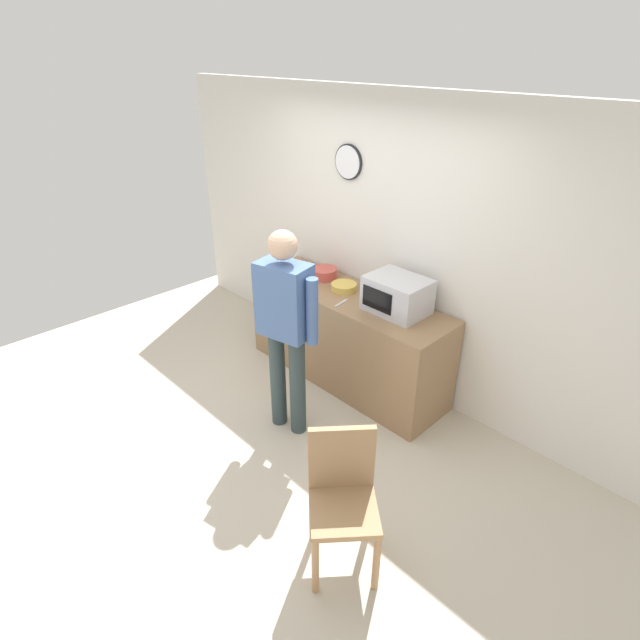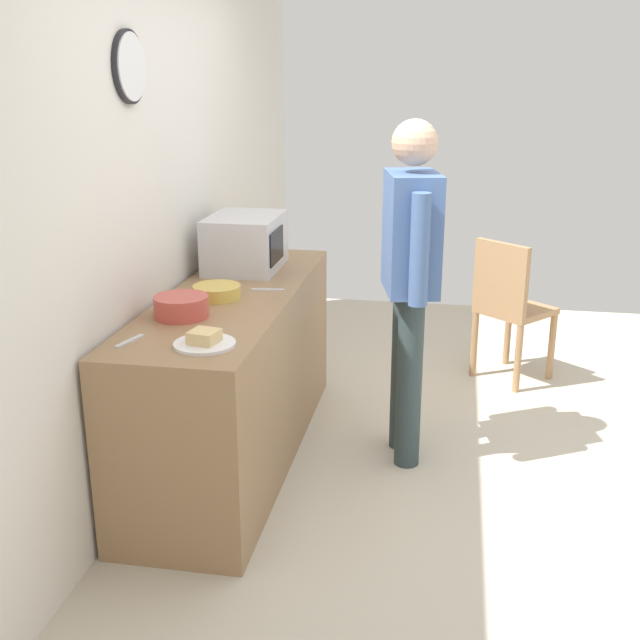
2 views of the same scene
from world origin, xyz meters
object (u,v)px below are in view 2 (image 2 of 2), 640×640
Objects in this scene: sandwich_plate at (204,341)px; cereal_bowl at (181,307)px; fork_utensil at (130,341)px; microwave at (245,242)px; person_standing at (410,268)px; spoon_utensil at (268,290)px; salad_bowl at (217,292)px; wooden_chair at (509,304)px.

sandwich_plate is 1.03× the size of cereal_bowl.
cereal_bowl is 1.45× the size of fork_utensil.
microwave is 0.29× the size of person_standing.
spoon_utensil is (-0.42, -0.23, -0.15)m from microwave.
salad_bowl is 1.39× the size of spoon_utensil.
wooden_chair is at bearing -46.61° from salad_bowl.
cereal_bowl reaches higher than fork_utensil.
salad_bowl is at bearing -13.20° from fork_utensil.
salad_bowl is 0.96× the size of cereal_bowl.
fork_utensil is (-0.01, 0.32, -0.02)m from sandwich_plate.
fork_utensil is at bearing 173.48° from microwave.
cereal_bowl is 0.26× the size of wooden_chair.
microwave is at bearing -3.15° from cereal_bowl.
spoon_utensil is at bearing -23.55° from fork_utensil.
salad_bowl is at bearing -178.63° from microwave.
cereal_bowl reaches higher than salad_bowl.
sandwich_plate is at bearing -166.83° from salad_bowl.
microwave is at bearing 69.85° from person_standing.
person_standing is 1.39m from wooden_chair.
cereal_bowl is (0.35, 0.22, 0.03)m from sandwich_plate.
wooden_chair reaches higher than fork_utensil.
cereal_bowl is 1.45× the size of spoon_utensil.
cereal_bowl is at bearing 176.85° from microwave.
fork_utensil is at bearing 91.20° from sandwich_plate.
person_standing is (-0.34, -0.94, -0.02)m from microwave.
microwave is at bearing 7.73° from sandwich_plate.
microwave is 2.94× the size of spoon_utensil.
spoon_utensil is (0.17, -0.21, -0.03)m from salad_bowl.
wooden_chair is (1.17, -0.58, -0.50)m from person_standing.
sandwich_plate reaches higher than fork_utensil.
cereal_bowl is 1.14m from person_standing.
cereal_bowl reaches higher than wooden_chair.
spoon_utensil is at bearing -3.67° from sandwich_plate.
microwave is 0.50m from spoon_utensil.
salad_bowl is at bearing -11.34° from cereal_bowl.
microwave reaches higher than sandwich_plate.
sandwich_plate is at bearing 176.33° from spoon_utensil.
wooden_chair reaches higher than spoon_utensil.
sandwich_plate is 0.85m from spoon_utensil.
salad_bowl reaches higher than spoon_utensil.
wooden_chair is (2.09, -1.34, -0.39)m from sandwich_plate.
person_standing reaches higher than salad_bowl.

